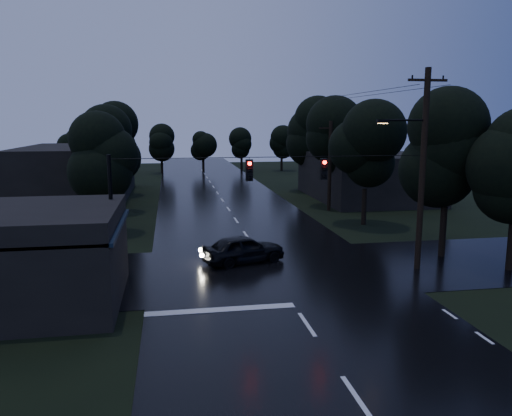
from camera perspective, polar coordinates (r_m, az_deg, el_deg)
name	(u,v)px	position (r m, az deg, el deg)	size (l,w,h in m)	color
ground	(356,397)	(14.83, 11.37, -20.46)	(160.00, 160.00, 0.00)	black
main_road	(229,209)	(42.81, -3.16, -0.16)	(12.00, 120.00, 0.02)	black
cross_street	(270,270)	(25.48, 1.58, -7.12)	(60.00, 9.00, 0.02)	black
building_far_right	(366,176)	(49.87, 12.48, 3.60)	(10.00, 14.00, 4.40)	black
building_far_left	(77,172)	(52.92, -19.77, 3.93)	(10.00, 16.00, 5.00)	black
utility_pole_main	(421,166)	(26.04, 18.35, 4.56)	(3.50, 0.30, 10.00)	black
utility_pole_far	(330,165)	(42.14, 8.43, 4.91)	(2.00, 0.30, 7.50)	black
anchor_pole_left	(112,221)	(23.46, -16.14, -1.44)	(0.18, 0.18, 6.00)	black
span_signals	(286,169)	(23.60, 3.46, 4.51)	(15.00, 0.37, 1.12)	black
tree_corner_near	(448,149)	(29.00, 21.11, 6.35)	(4.48, 4.48, 9.44)	black
tree_left_a	(105,156)	(34.21, -16.86, 5.76)	(3.92, 3.92, 8.26)	black
tree_left_b	(110,144)	(42.19, -16.40, 6.99)	(4.20, 4.20, 8.85)	black
tree_left_c	(115,136)	(52.18, -15.85, 7.91)	(4.48, 4.48, 9.44)	black
tree_right_a	(366,147)	(36.64, 12.49, 6.78)	(4.20, 4.20, 8.85)	black
tree_right_b	(338,138)	(44.32, 9.30, 7.87)	(4.48, 4.48, 9.44)	black
tree_right_c	(312,132)	(54.03, 6.44, 8.67)	(4.76, 4.76, 10.03)	black
car	(243,249)	(26.63, -1.45, -4.68)	(1.78, 4.42, 1.51)	black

